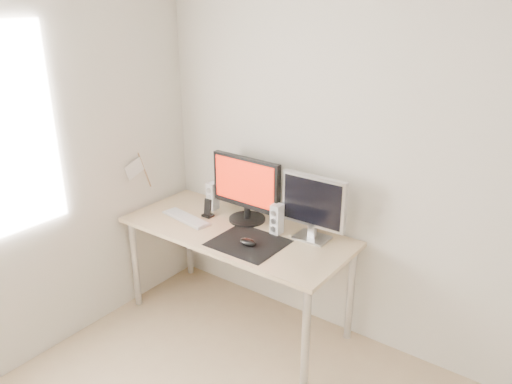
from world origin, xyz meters
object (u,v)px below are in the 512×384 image
Objects in this scene: desk at (236,240)px; keyboard at (186,218)px; speaker_left at (213,196)px; speaker_right at (277,219)px; mouse at (248,242)px; phone_dock at (208,211)px; main_monitor at (246,187)px; second_monitor at (313,205)px.

desk is 3.69× the size of keyboard.
speaker_right is at bearing -5.49° from speaker_left.
mouse is 0.58× the size of speaker_right.
speaker_right is (0.25, 0.12, 0.18)m from desk.
phone_dock is at bearing 159.43° from mouse.
desk is 0.44m from speaker_left.
desk is at bearing 10.67° from keyboard.
mouse is at bearing -51.25° from main_monitor.
second_monitor reaches higher than mouse.
desk is at bearing -159.02° from second_monitor.
phone_dock is at bearing -170.16° from second_monitor.
speaker_left reaches higher than phone_dock.
second_monitor reaches higher than speaker_left.
desk is at bearing -9.51° from phone_dock.
speaker_left is (-0.84, -0.01, -0.14)m from second_monitor.
phone_dock is (-0.55, -0.07, -0.06)m from speaker_right.
desk is 0.33m from phone_dock.
speaker_left is at bearing 174.51° from speaker_right.
phone_dock is at bearing -64.06° from speaker_left.
speaker_left reaches higher than desk.
phone_dock is (-0.30, 0.05, 0.12)m from desk.
speaker_right is 0.48× the size of keyboard.
phone_dock is at bearing -157.71° from main_monitor.
phone_dock is (-0.78, -0.14, -0.20)m from second_monitor.
keyboard is at bearing -163.52° from second_monitor.
second_monitor is (0.48, 0.19, 0.32)m from desk.
mouse is at bearing -34.07° from desk.
speaker_left is 1.00× the size of speaker_right.
main_monitor is 0.36m from phone_dock.
mouse is 0.54m from phone_dock.
second_monitor is at bearing 16.79° from speaker_right.
speaker_right reaches higher than desk.
desk is 0.61m from second_monitor.
speaker_right is (0.61, -0.06, 0.00)m from speaker_left.
mouse is at bearing -6.13° from keyboard.
main_monitor reaches higher than desk.
speaker_left is (-0.36, 0.18, 0.18)m from desk.
speaker_right is (0.29, -0.04, -0.15)m from main_monitor.
second_monitor is (0.52, 0.03, -0.01)m from main_monitor.
mouse is 0.07× the size of desk.
main_monitor is 4.12× the size of phone_dock.
second_monitor is at bearing 20.98° from desk.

